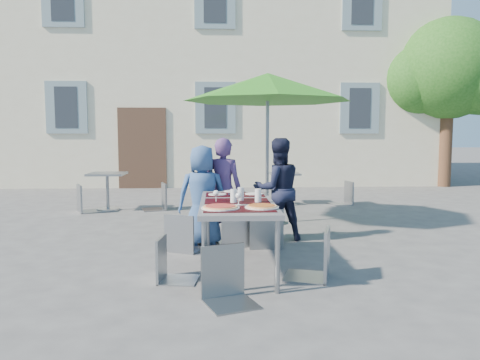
{
  "coord_description": "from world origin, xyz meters",
  "views": [
    {
      "loc": [
        0.01,
        -5.43,
        1.49
      ],
      "look_at": [
        0.32,
        0.57,
        0.9
      ],
      "focal_mm": 35.0,
      "sensor_mm": 36.0,
      "label": 1
    }
  ],
  "objects": [
    {
      "name": "bg_chair_r_1",
      "position": [
        2.74,
        4.29,
        0.54
      ],
      "size": [
        0.47,
        0.47,
        0.92
      ],
      "color": "gray",
      "rests_on": "ground"
    },
    {
      "name": "bg_chair_l_1",
      "position": [
        1.36,
        4.27,
        0.54
      ],
      "size": [
        0.52,
        0.52,
        0.93
      ],
      "color": "gray",
      "rests_on": "ground"
    },
    {
      "name": "dining_table",
      "position": [
        0.24,
        -0.33,
        0.7
      ],
      "size": [
        0.8,
        1.85,
        0.76
      ],
      "color": "#4A494E",
      "rests_on": "ground"
    },
    {
      "name": "child_1",
      "position": [
        0.11,
        0.93,
        0.72
      ],
      "size": [
        0.61,
        0.49,
        1.44
      ],
      "primitive_type": "imported",
      "rotation": [
        0.0,
        0.0,
        2.84
      ],
      "color": "#4F346B",
      "rests_on": "ground"
    },
    {
      "name": "cafe_table_0",
      "position": [
        -2.11,
        3.74,
        0.5
      ],
      "size": [
        0.69,
        0.69,
        0.74
      ],
      "color": "#AEB1B6",
      "rests_on": "ground"
    },
    {
      "name": "child_2",
      "position": [
        0.87,
        1.01,
        0.72
      ],
      "size": [
        0.76,
        0.53,
        1.43
      ],
      "primitive_type": "imported",
      "rotation": [
        0.0,
        0.0,
        3.34
      ],
      "color": "#161A31",
      "rests_on": "ground"
    },
    {
      "name": "bg_chair_l_0",
      "position": [
        -2.49,
        3.56,
        0.59
      ],
      "size": [
        0.6,
        0.59,
        1.01
      ],
      "color": "gray",
      "rests_on": "ground"
    },
    {
      "name": "chair_2",
      "position": [
        0.65,
        0.58,
        0.58
      ],
      "size": [
        0.47,
        0.47,
        0.99
      ],
      "color": "gray",
      "rests_on": "ground"
    },
    {
      "name": "bg_chair_r_0",
      "position": [
        -1.12,
        3.77,
        0.58
      ],
      "size": [
        0.55,
        0.55,
        0.99
      ],
      "color": "gray",
      "rests_on": "ground"
    },
    {
      "name": "pizza_near_right",
      "position": [
        0.46,
        -0.84,
        0.77
      ],
      "size": [
        0.34,
        0.34,
        0.03
      ],
      "color": "white",
      "rests_on": "dining_table"
    },
    {
      "name": "ground",
      "position": [
        0.0,
        0.0,
        0.0
      ],
      "size": [
        90.0,
        90.0,
        0.0
      ],
      "primitive_type": "plane",
      "color": "#444547",
      "rests_on": "ground"
    },
    {
      "name": "chair_5",
      "position": [
        0.1,
        -1.38,
        0.55
      ],
      "size": [
        0.53,
        0.54,
        0.94
      ],
      "color": "gray",
      "rests_on": "ground"
    },
    {
      "name": "glassware",
      "position": [
        0.28,
        -0.42,
        0.83
      ],
      "size": [
        0.52,
        0.38,
        0.15
      ],
      "color": "silver",
      "rests_on": "dining_table"
    },
    {
      "name": "chair_4",
      "position": [
        1.04,
        -0.76,
        0.59
      ],
      "size": [
        0.56,
        0.55,
        1.0
      ],
      "color": "#8F939A",
      "rests_on": "ground"
    },
    {
      "name": "pizza_near_left",
      "position": [
        0.05,
        -0.86,
        0.77
      ],
      "size": [
        0.38,
        0.38,
        0.03
      ],
      "color": "white",
      "rests_on": "dining_table"
    },
    {
      "name": "patio_umbrella",
      "position": [
        0.86,
        2.24,
        2.23
      ],
      "size": [
        2.76,
        2.76,
        2.47
      ],
      "color": "#AEB1B6",
      "rests_on": "ground"
    },
    {
      "name": "cafe_table_1",
      "position": [
        1.46,
        4.38,
        0.43
      ],
      "size": [
        0.62,
        0.62,
        0.67
      ],
      "color": "#AEB1B6",
      "rests_on": "ground"
    },
    {
      "name": "place_settings",
      "position": [
        0.24,
        0.31,
        0.76
      ],
      "size": [
        0.71,
        0.52,
        0.01
      ],
      "color": "white",
      "rests_on": "dining_table"
    },
    {
      "name": "chair_3",
      "position": [
        -0.46,
        -0.76,
        0.49
      ],
      "size": [
        0.43,
        0.42,
        0.85
      ],
      "color": "#8E9498",
      "rests_on": "ground"
    },
    {
      "name": "chair_1",
      "position": [
        0.28,
        0.68,
        0.58
      ],
      "size": [
        0.49,
        0.5,
        0.99
      ],
      "color": "#94989F",
      "rests_on": "ground"
    },
    {
      "name": "building",
      "position": [
        -0.0,
        11.5,
        4.85
      ],
      "size": [
        13.6,
        8.2,
        11.1
      ],
      "color": "beige",
      "rests_on": "ground"
    },
    {
      "name": "child_0",
      "position": [
        -0.17,
        0.76,
        0.67
      ],
      "size": [
        0.67,
        0.45,
        1.34
      ],
      "primitive_type": "imported",
      "rotation": [
        0.0,
        0.0,
        3.17
      ],
      "color": "#305086",
      "rests_on": "ground"
    },
    {
      "name": "tree",
      "position": [
        6.55,
        7.54,
        3.25
      ],
      "size": [
        3.6,
        3.0,
        4.7
      ],
      "color": "#4F3322",
      "rests_on": "ground"
    },
    {
      "name": "chair_0",
      "position": [
        -0.42,
        0.42,
        0.54
      ],
      "size": [
        0.54,
        0.54,
        0.92
      ],
      "color": "#8E9299",
      "rests_on": "ground"
    }
  ]
}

